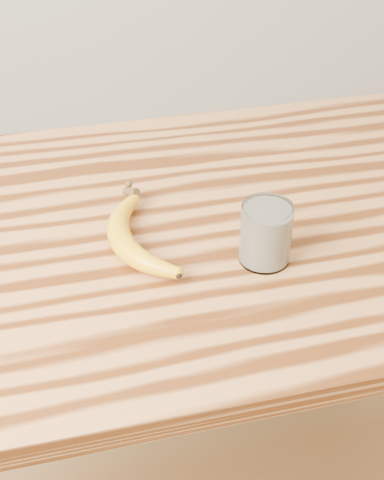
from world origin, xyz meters
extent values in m
cube|color=#B06F38|center=(0.00, 0.00, 0.88)|extent=(1.20, 0.80, 0.04)
cylinder|color=brown|center=(0.54, 0.34, 0.43)|extent=(0.06, 0.06, 0.86)
cylinder|color=white|center=(0.13, -0.13, 0.95)|extent=(0.08, 0.08, 0.10)
torus|color=white|center=(0.13, -0.13, 1.00)|extent=(0.08, 0.08, 0.00)
cylinder|color=beige|center=(0.13, -0.13, 0.95)|extent=(0.07, 0.07, 0.09)
camera|label=1|loc=(-0.18, -0.92, 1.57)|focal=50.00mm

